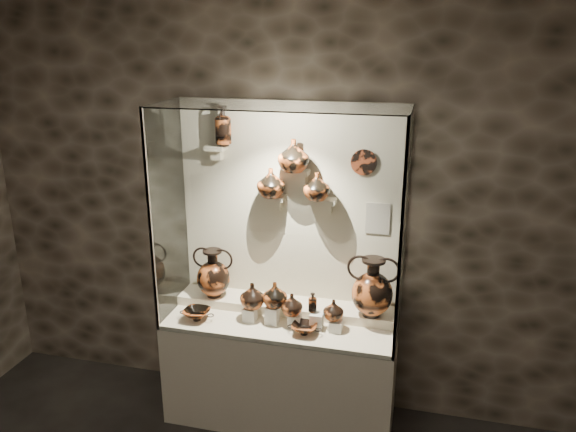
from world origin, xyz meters
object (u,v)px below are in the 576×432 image
Objects in this scene: jug_a at (252,296)px; jug_e at (333,310)px; lekythos_small at (313,301)px; jug_b at (275,295)px; amphora_left at (213,273)px; jug_c at (292,304)px; kylix_left at (197,314)px; ovoid_vase_a at (271,183)px; ovoid_vase_b at (294,155)px; amphora_right at (372,287)px; lekythos_tall at (223,124)px; kylix_right at (304,328)px; ovoid_vase_c at (317,186)px.

jug_e is at bearing 4.33° from jug_a.
jug_b is at bearing 162.75° from lekythos_small.
amphora_left reaches higher than jug_e.
jug_c reaches higher than kylix_left.
ovoid_vase_a is at bearing 119.37° from jug_c.
jug_b reaches higher than jug_c.
ovoid_vase_b reaches higher than ovoid_vase_a.
kylix_left is at bearing -144.94° from ovoid_vase_a.
jug_a is 0.76× the size of kylix_left.
amphora_right is 1.39× the size of lekythos_tall.
lekythos_small is at bearing -11.83° from jug_b.
jug_c reaches higher than kylix_right.
jug_e is (0.30, 0.02, -0.02)m from jug_c.
ovoid_vase_a is at bearing 5.96° from lekythos_tall.
kylix_right is 1.06m from ovoid_vase_a.
kylix_right is at bearing -51.31° from jug_c.
ovoid_vase_c reaches higher than amphora_left.
lekythos_tall is (0.12, 0.36, 1.35)m from kylix_left.
jug_e is 1.01m from kylix_left.
kylix_left is at bearing 178.42° from jug_b.
lekythos_small reaches higher than jug_e.
lekythos_small is (-0.15, 0.00, 0.05)m from jug_e.
amphora_left is 2.01× the size of jug_a.
ovoid_vase_a is at bearing 141.94° from jug_e.
amphora_right is 0.70m from jug_b.
ovoid_vase_c is (0.12, 0.25, 0.82)m from jug_c.
jug_a is 0.30m from jug_c.
ovoid_vase_b is at bearing -175.08° from amphora_right.
jug_a reaches higher than kylix_right.
lekythos_small is (0.82, -0.17, -0.06)m from amphora_left.
kylix_left is at bearing -96.32° from lekythos_tall.
kylix_left is 1.36m from ovoid_vase_b.
ovoid_vase_c is at bearing -12.36° from amphora_left.
jug_c is 0.81× the size of ovoid_vase_c.
amphora_right is 1.59m from lekythos_tall.
ovoid_vase_a is 0.34m from ovoid_vase_c.
ovoid_vase_a reaches higher than lekythos_small.
jug_c is 0.76× the size of ovoid_vase_a.
jug_a is at bearing -41.48° from amphora_left.
amphora_right reaches higher than jug_c.
lekythos_tall reaches higher than amphora_left.
ovoid_vase_b is (-0.60, 0.07, 0.91)m from amphora_right.
ovoid_vase_c is at bearing 79.78° from lekythos_small.
jug_a reaches higher than jug_e.
ovoid_vase_b is (-0.05, 0.23, 1.03)m from jug_c.
amphora_left is 0.57m from jug_b.
ovoid_vase_a is (-0.09, 0.22, 0.77)m from jug_b.
jug_b is at bearing 4.33° from jug_a.
ovoid_vase_c reaches higher than lekythos_small.
kylix_right is 0.73× the size of lekythos_tall.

